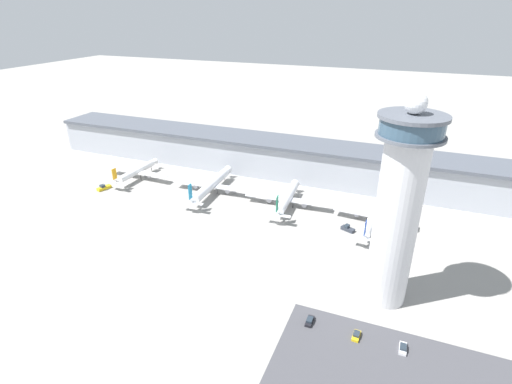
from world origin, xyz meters
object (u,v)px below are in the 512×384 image
Objects in this scene: service_truck_catering at (348,229)px; car_maroon_suv at (310,321)px; airplane_gate_delta at (374,215)px; service_truck_fuel at (104,188)px; car_red_hatchback at (356,335)px; airplane_gate_bravo at (211,185)px; airplane_gate_alpha at (137,171)px; airplane_gate_charlie at (287,199)px; car_grey_coupe at (403,348)px; control_tower at (398,207)px.

car_maroon_suv is (-0.84, -56.82, -0.28)m from service_truck_catering.
airplane_gate_delta is 5.91× the size of service_truck_fuel.
airplane_gate_delta reaches higher than car_red_hatchback.
airplane_gate_bravo reaches higher than service_truck_catering.
service_truck_catering is (113.30, -12.53, -3.48)m from airplane_gate_alpha.
car_grey_coupe is (54.67, -68.51, -3.44)m from airplane_gate_charlie.
airplane_gate_delta is at bearing 48.54° from service_truck_catering.
control_tower reaches higher than airplane_gate_delta.
airplane_gate_alpha is 132.18m from car_maroon_suv.
airplane_gate_bravo is 1.01× the size of airplane_gate_delta.
car_grey_coupe is (25.72, -0.64, -0.01)m from car_maroon_suv.
airplane_gate_alpha is 83.52m from airplane_gate_charlie.
car_red_hatchback is (42.41, -68.52, -3.47)m from airplane_gate_charlie.
service_truck_catering is 120.75m from service_truck_fuel.
service_truck_fuel is at bearing -162.86° from airplane_gate_bravo.
car_maroon_suv is at bearing 177.23° from car_red_hatchback.
control_tower reaches higher than service_truck_catering.
car_grey_coupe reaches higher than car_red_hatchback.
service_truck_fuel is (-90.86, -15.75, -3.09)m from airplane_gate_charlie.
airplane_gate_bravo reaches higher than airplane_gate_alpha.
airplane_gate_bravo is at bearing 134.77° from car_maroon_suv.
car_maroon_suv is at bearing 178.57° from car_grey_coupe.
airplane_gate_bravo is 10.45× the size of car_red_hatchback.
airplane_gate_alpha is 44.80m from airplane_gate_bravo.
airplane_gate_bravo is 77.30m from airplane_gate_delta.
airplane_gate_charlie is 6.56× the size of service_truck_catering.
car_grey_coupe is 12.26m from car_red_hatchback.
control_tower is at bearing -29.31° from airplane_gate_bravo.
service_truck_fuel is at bearing 158.40° from car_red_hatchback.
airplane_gate_delta is 69.37m from car_grey_coupe.
car_red_hatchback is at bearing -179.95° from car_grey_coupe.
airplane_gate_delta is at bearing -1.22° from airplane_gate_alpha.
car_maroon_suv is at bearing -45.23° from airplane_gate_bravo.
airplane_gate_charlie is (-47.61, 48.12, -27.95)m from control_tower.
car_red_hatchback is (125.91, -70.00, -3.79)m from airplane_gate_alpha.
airplane_gate_charlie is 8.83× the size of car_grey_coupe.
service_truck_catering is at bearing -9.44° from airplane_gate_bravo.
service_truck_fuel reaches higher than service_truck_catering.
car_red_hatchback is (13.45, -0.65, -0.03)m from car_maroon_suv.
control_tower is 51.56m from service_truck_catering.
airplane_gate_bravo is at bearing 17.14° from service_truck_fuel.
control_tower is 14.40× the size of car_grey_coupe.
airplane_gate_charlie is 9.32× the size of car_red_hatchback.
car_grey_coupe is (145.54, -52.77, -0.35)m from service_truck_fuel.
car_red_hatchback is at bearing -29.07° from airplane_gate_alpha.
control_tower is at bearing 109.10° from car_grey_coupe.
car_grey_coupe is at bearing -76.57° from airplane_gate_delta.
airplane_gate_alpha is 8.15× the size of car_maroon_suv.
airplane_gate_alpha is at bearing 178.99° from airplane_gate_charlie.
control_tower is 14.28× the size of car_maroon_suv.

